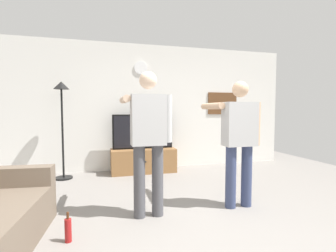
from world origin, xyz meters
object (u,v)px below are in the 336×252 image
object	(u,v)px
television	(143,132)
floor_lamp	(62,110)
tv_stand	(143,160)
person_standing_nearer_couch	(239,136)
person_standing_nearer_lamp	(148,135)
wall_clock	(141,68)
framed_picture	(222,103)
beverage_bottle	(68,230)

from	to	relation	value
television	floor_lamp	distance (m)	1.61
tv_stand	person_standing_nearer_couch	bearing A→B (deg)	-66.93
television	person_standing_nearer_lamp	xyz separation A→B (m)	(-0.30, -2.19, 0.15)
wall_clock	framed_picture	bearing A→B (deg)	0.15
floor_lamp	person_standing_nearer_lamp	bearing A→B (deg)	-58.78
tv_stand	floor_lamp	size ratio (longest dim) A/B	0.73
person_standing_nearer_lamp	beverage_bottle	distance (m)	1.30
wall_clock	person_standing_nearer_couch	distance (m)	2.90
tv_stand	framed_picture	xyz separation A→B (m)	(1.94, 0.30, 1.20)
wall_clock	person_standing_nearer_lamp	xyz separation A→B (m)	(-0.30, -2.43, -1.20)
wall_clock	framed_picture	distance (m)	2.08
floor_lamp	framed_picture	bearing A→B (deg)	6.47
tv_stand	floor_lamp	xyz separation A→B (m)	(-1.54, -0.10, 1.06)
person_standing_nearer_lamp	person_standing_nearer_couch	size ratio (longest dim) A/B	1.05
floor_lamp	person_standing_nearer_couch	xyz separation A→B (m)	(2.45, -2.06, -0.35)
tv_stand	person_standing_nearer_couch	distance (m)	2.45
television	wall_clock	bearing A→B (deg)	90.00
wall_clock	person_standing_nearer_couch	xyz separation A→B (m)	(0.92, -2.45, -1.25)
wall_clock	person_standing_nearer_lamp	distance (m)	2.73
wall_clock	tv_stand	bearing A→B (deg)	-90.00
television	person_standing_nearer_couch	xyz separation A→B (m)	(0.92, -2.20, 0.10)
floor_lamp	person_standing_nearer_couch	world-z (taller)	floor_lamp
framed_picture	person_standing_nearer_couch	world-z (taller)	framed_picture
tv_stand	framed_picture	world-z (taller)	framed_picture
tv_stand	floor_lamp	world-z (taller)	floor_lamp
framed_picture	tv_stand	bearing A→B (deg)	-171.35
floor_lamp	person_standing_nearer_couch	bearing A→B (deg)	-39.97
framed_picture	beverage_bottle	size ratio (longest dim) A/B	2.41
tv_stand	beverage_bottle	world-z (taller)	tv_stand
framed_picture	television	bearing A→B (deg)	-172.69
television	beverage_bottle	size ratio (longest dim) A/B	4.15
floor_lamp	beverage_bottle	size ratio (longest dim) A/B	6.05
floor_lamp	person_standing_nearer_couch	distance (m)	3.22
person_standing_nearer_couch	framed_picture	bearing A→B (deg)	67.40
television	person_standing_nearer_lamp	distance (m)	2.21
wall_clock	beverage_bottle	size ratio (longest dim) A/B	0.92
framed_picture	floor_lamp	size ratio (longest dim) A/B	0.40
framed_picture	beverage_bottle	distance (m)	4.41
television	person_standing_nearer_couch	distance (m)	2.39
framed_picture	beverage_bottle	xyz separation A→B (m)	(-3.12, -2.83, -1.33)
wall_clock	person_standing_nearer_couch	bearing A→B (deg)	-69.43
framed_picture	wall_clock	bearing A→B (deg)	-179.85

